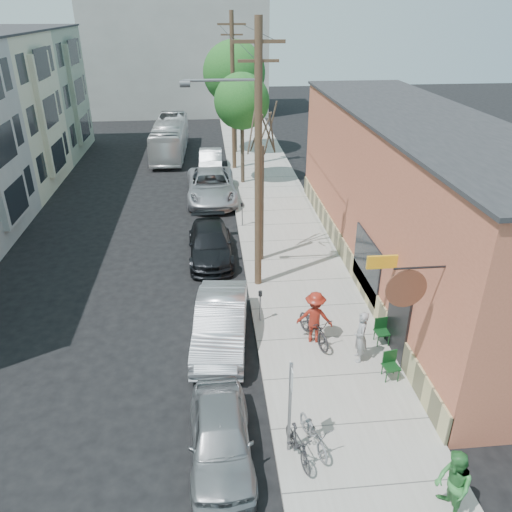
{
  "coord_description": "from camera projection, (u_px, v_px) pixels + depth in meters",
  "views": [
    {
      "loc": [
        0.62,
        -13.84,
        10.44
      ],
      "look_at": [
        2.35,
        3.77,
        1.5
      ],
      "focal_mm": 35.0,
      "sensor_mm": 36.0,
      "label": 1
    }
  ],
  "objects": [
    {
      "name": "tree_bare",
      "position": [
        261.0,
        205.0,
        21.42
      ],
      "size": [
        0.24,
        0.24,
        5.17
      ],
      "color": "#44392C",
      "rests_on": "sidewalk"
    },
    {
      "name": "end_cap_building",
      "position": [
        178.0,
        53.0,
        51.38
      ],
      "size": [
        18.0,
        8.0,
        12.0
      ],
      "primitive_type": "cube",
      "color": "#9C9C97",
      "rests_on": "ground"
    },
    {
      "name": "sidewalk",
      "position": [
        278.0,
        218.0,
        27.06
      ],
      "size": [
        4.5,
        58.0,
        0.15
      ],
      "primitive_type": "cube",
      "color": "#A4A098",
      "rests_on": "ground"
    },
    {
      "name": "cyclist_bike",
      "position": [
        314.0,
        327.0,
        16.87
      ],
      "size": [
        1.25,
        2.12,
        1.05
      ],
      "primitive_type": "imported",
      "rotation": [
        0.0,
        0.0,
        0.29
      ],
      "color": "black",
      "rests_on": "sidewalk"
    },
    {
      "name": "bus",
      "position": [
        170.0,
        137.0,
        38.27
      ],
      "size": [
        2.5,
        9.55,
        2.64
      ],
      "primitive_type": "imported",
      "rotation": [
        0.0,
        0.0,
        -0.03
      ],
      "color": "white",
      "rests_on": "ground"
    },
    {
      "name": "utility_pole_near",
      "position": [
        257.0,
        158.0,
        18.25
      ],
      "size": [
        3.57,
        0.28,
        10.0
      ],
      "color": "#503A28",
      "rests_on": "sidewalk"
    },
    {
      "name": "patio_chair_a",
      "position": [
        382.0,
        332.0,
        16.77
      ],
      "size": [
        0.55,
        0.55,
        0.88
      ],
      "primitive_type": null,
      "rotation": [
        0.0,
        0.0,
        0.11
      ],
      "color": "#0F3616",
      "rests_on": "sidewalk"
    },
    {
      "name": "car_1",
      "position": [
        221.0,
        323.0,
        16.9
      ],
      "size": [
        2.14,
        4.94,
        1.58
      ],
      "primitive_type": "imported",
      "rotation": [
        0.0,
        0.0,
        -0.1
      ],
      "color": "silver",
      "rests_on": "ground"
    },
    {
      "name": "parked_bike_a",
      "position": [
        298.0,
        445.0,
        12.45
      ],
      "size": [
        0.78,
        1.58,
        0.91
      ],
      "primitive_type": "imported",
      "rotation": [
        0.0,
        0.0,
        0.24
      ],
      "color": "black",
      "rests_on": "sidewalk"
    },
    {
      "name": "patron_green",
      "position": [
        453.0,
        485.0,
        10.88
      ],
      "size": [
        0.75,
        0.93,
        1.82
      ],
      "primitive_type": "imported",
      "rotation": [
        0.0,
        0.0,
        -1.64
      ],
      "color": "#33803A",
      "rests_on": "sidewalk"
    },
    {
      "name": "car_4",
      "position": [
        211.0,
        161.0,
        34.65
      ],
      "size": [
        1.64,
        4.44,
        1.45
      ],
      "primitive_type": "imported",
      "rotation": [
        0.0,
        0.0,
        -0.02
      ],
      "color": "#B8BCC0",
      "rests_on": "ground"
    },
    {
      "name": "utility_pole_far",
      "position": [
        233.0,
        91.0,
        32.86
      ],
      "size": [
        1.8,
        0.28,
        10.0
      ],
      "color": "#503A28",
      "rests_on": "sidewalk"
    },
    {
      "name": "cyclist",
      "position": [
        315.0,
        317.0,
        16.69
      ],
      "size": [
        1.34,
        0.97,
        1.87
      ],
      "primitive_type": "imported",
      "rotation": [
        0.0,
        0.0,
        2.89
      ],
      "color": "maroon",
      "rests_on": "sidewalk"
    },
    {
      "name": "ground",
      "position": [
        198.0,
        348.0,
        16.95
      ],
      "size": [
        120.0,
        120.0,
        0.0
      ],
      "primitive_type": "plane",
      "color": "black"
    },
    {
      "name": "cafe_building",
      "position": [
        412.0,
        197.0,
        20.68
      ],
      "size": [
        6.6,
        20.2,
        6.61
      ],
      "color": "#BB6045",
      "rests_on": "ground"
    },
    {
      "name": "parking_meter_near",
      "position": [
        260.0,
        301.0,
        17.79
      ],
      "size": [
        0.14,
        0.14,
        1.24
      ],
      "color": "slate",
      "rests_on": "sidewalk"
    },
    {
      "name": "sign_post",
      "position": [
        290.0,
        400.0,
        12.15
      ],
      "size": [
        0.07,
        0.45,
        2.8
      ],
      "color": "slate",
      "rests_on": "sidewalk"
    },
    {
      "name": "car_3",
      "position": [
        211.0,
        186.0,
        29.48
      ],
      "size": [
        2.92,
        6.14,
        1.69
      ],
      "primitive_type": "imported",
      "rotation": [
        0.0,
        0.0,
        0.02
      ],
      "color": "#AEB0B6",
      "rests_on": "ground"
    },
    {
      "name": "patron_grey",
      "position": [
        361.0,
        337.0,
        15.79
      ],
      "size": [
        0.52,
        0.7,
        1.77
      ],
      "primitive_type": "imported",
      "rotation": [
        0.0,
        0.0,
        -1.72
      ],
      "color": "#929398",
      "rests_on": "sidewalk"
    },
    {
      "name": "parked_bike_b",
      "position": [
        314.0,
        433.0,
        12.85
      ],
      "size": [
        0.93,
        1.71,
        0.85
      ],
      "primitive_type": "imported",
      "rotation": [
        0.0,
        0.0,
        0.24
      ],
      "color": "slate",
      "rests_on": "sidewalk"
    },
    {
      "name": "parking_meter_far",
      "position": [
        242.0,
        211.0,
        25.61
      ],
      "size": [
        0.14,
        0.14,
        1.24
      ],
      "color": "slate",
      "rests_on": "sidewalk"
    },
    {
      "name": "tree_leafy_mid",
      "position": [
        242.0,
        102.0,
        30.08
      ],
      "size": [
        3.36,
        3.36,
        6.76
      ],
      "color": "#44392C",
      "rests_on": "sidewalk"
    },
    {
      "name": "car_0",
      "position": [
        221.0,
        437.0,
        12.61
      ],
      "size": [
        1.66,
        3.99,
        1.35
      ],
      "primitive_type": "imported",
      "rotation": [
        0.0,
        0.0,
        0.02
      ],
      "color": "gray",
      "rests_on": "ground"
    },
    {
      "name": "patio_chair_b",
      "position": [
        391.0,
        366.0,
        15.18
      ],
      "size": [
        0.57,
        0.57,
        0.88
      ],
      "primitive_type": null,
      "rotation": [
        0.0,
        0.0,
        0.16
      ],
      "color": "#0F3616",
      "rests_on": "sidewalk"
    },
    {
      "name": "car_2",
      "position": [
        210.0,
        244.0,
        22.72
      ],
      "size": [
        2.06,
        4.83,
        1.39
      ],
      "primitive_type": "imported",
      "rotation": [
        0.0,
        0.0,
        0.02
      ],
      "color": "black",
      "rests_on": "ground"
    },
    {
      "name": "tree_leafy_far",
      "position": [
        234.0,
        73.0,
        36.39
      ],
      "size": [
        4.57,
        4.57,
        8.13
      ],
      "color": "#44392C",
      "rests_on": "sidewalk"
    }
  ]
}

